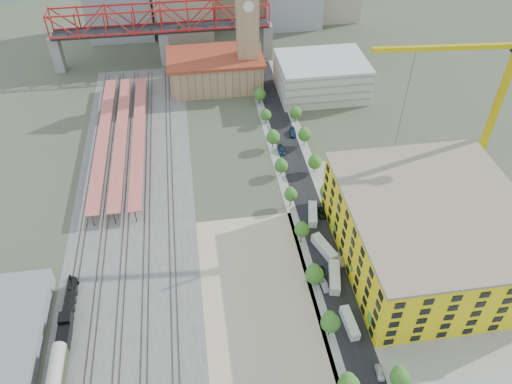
{
  "coord_description": "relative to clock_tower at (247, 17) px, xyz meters",
  "views": [
    {
      "loc": [
        -16.05,
        -102.77,
        101.78
      ],
      "look_at": [
        -0.41,
        1.53,
        10.0
      ],
      "focal_mm": 35.0,
      "sensor_mm": 36.0,
      "label": 1
    }
  ],
  "objects": [
    {
      "name": "clock_tower",
      "position": [
        0.0,
        0.0,
        0.0
      ],
      "size": [
        12.0,
        12.0,
        52.0
      ],
      "color": "tan",
      "rests_on": "ground"
    },
    {
      "name": "street_trees",
      "position": [
        8.0,
        -74.99,
        -28.7
      ],
      "size": [
        15.4,
        124.4,
        8.0
      ],
      "color": "#2F691F",
      "rests_on": "ground"
    },
    {
      "name": "car_4",
      "position": [
        11.0,
        -131.28,
        -28.02
      ],
      "size": [
        1.95,
        4.09,
        1.35
      ],
      "primitive_type": "imported",
      "rotation": [
        0.0,
        0.0,
        -0.09
      ],
      "color": "silver",
      "rests_on": "ground"
    },
    {
      "name": "sidewalk_west",
      "position": [
        2.5,
        -64.99,
        -28.68
      ],
      "size": [
        3.0,
        170.0,
        0.04
      ],
      "primitive_type": "cube",
      "color": "gray",
      "rests_on": "ground"
    },
    {
      "name": "car_3",
      "position": [
        5.0,
        -47.61,
        -27.95
      ],
      "size": [
        2.22,
        5.22,
        1.5
      ],
      "primitive_type": "imported",
      "rotation": [
        0.0,
        0.0,
        0.02
      ],
      "color": "navy",
      "rests_on": "ground"
    },
    {
      "name": "site_trailer_b",
      "position": [
        8.0,
        -104.61,
        -27.34
      ],
      "size": [
        4.82,
        10.22,
        2.7
      ],
      "primitive_type": "cube",
      "rotation": [
        0.0,
        0.0,
        -0.23
      ],
      "color": "silver",
      "rests_on": "ground"
    },
    {
      "name": "distant_hills",
      "position": [
        37.28,
        180.01,
        -108.23
      ],
      "size": [
        647.0,
        264.0,
        227.0
      ],
      "color": "#4C6B59",
      "rests_on": "ground"
    },
    {
      "name": "street_asphalt",
      "position": [
        8.0,
        -64.99,
        -28.67
      ],
      "size": [
        12.0,
        170.0,
        0.06
      ],
      "primitive_type": "cube",
      "color": "black",
      "rests_on": "ground"
    },
    {
      "name": "platform_canopies",
      "position": [
        -49.0,
        -34.99,
        -24.7
      ],
      "size": [
        16.0,
        80.0,
        4.12
      ],
      "color": "#C76D4C",
      "rests_on": "ground"
    },
    {
      "name": "station_hall",
      "position": [
        -13.0,
        2.01,
        -22.03
      ],
      "size": [
        38.0,
        24.0,
        13.1
      ],
      "color": "tan",
      "rests_on": "ground"
    },
    {
      "name": "ground",
      "position": [
        -8.0,
        -79.99,
        -28.7
      ],
      "size": [
        400.0,
        400.0,
        0.0
      ],
      "primitive_type": "plane",
      "color": "#474C38",
      "rests_on": "ground"
    },
    {
      "name": "site_trailer_a",
      "position": [
        8.0,
        -118.33,
        -27.52
      ],
      "size": [
        2.7,
        8.68,
        2.35
      ],
      "primitive_type": "cube",
      "rotation": [
        0.0,
        0.0,
        0.05
      ],
      "color": "silver",
      "rests_on": "ground"
    },
    {
      "name": "construction_pad",
      "position": [
        37.0,
        -99.99,
        -28.67
      ],
      "size": [
        50.0,
        90.0,
        0.06
      ],
      "primitive_type": "cube",
      "color": "gray",
      "rests_on": "ground"
    },
    {
      "name": "car_5",
      "position": [
        11.0,
        -98.54,
        -27.89
      ],
      "size": [
        1.84,
        4.92,
        1.6
      ],
      "primitive_type": "imported",
      "rotation": [
        0.0,
        0.0,
        0.03
      ],
      "color": "gray",
      "rests_on": "ground"
    },
    {
      "name": "dirt_lot",
      "position": [
        -12.0,
        -111.49,
        -28.67
      ],
      "size": [
        28.0,
        67.0,
        0.06
      ],
      "primitive_type": "cube",
      "color": "tan",
      "rests_on": "ground"
    },
    {
      "name": "site_trailer_d",
      "position": [
        8.0,
        -80.78,
        -27.44
      ],
      "size": [
        4.33,
        9.45,
        2.5
      ],
      "primitive_type": "cube",
      "rotation": [
        0.0,
        0.0,
        -0.22
      ],
      "color": "silver",
      "rests_on": "ground"
    },
    {
      "name": "truss_bridge",
      "position": [
        -33.0,
        25.01,
        -9.83
      ],
      "size": [
        94.0,
        9.6,
        25.6
      ],
      "color": "gray",
      "rests_on": "ground"
    },
    {
      "name": "car_6",
      "position": [
        11.0,
        -80.0,
        -28.04
      ],
      "size": [
        2.51,
        4.88,
        1.32
      ],
      "primitive_type": "imported",
      "rotation": [
        0.0,
        0.0,
        -0.07
      ],
      "color": "black",
      "rests_on": "ground"
    },
    {
      "name": "car_1",
      "position": [
        5.0,
        -106.35,
        -27.99
      ],
      "size": [
        1.76,
        4.38,
        1.42
      ],
      "primitive_type": "imported",
      "rotation": [
        0.0,
        0.0,
        0.06
      ],
      "color": "gray",
      "rests_on": "ground"
    },
    {
      "name": "parking_garage",
      "position": [
        28.0,
        -9.99,
        -21.7
      ],
      "size": [
        34.0,
        26.0,
        14.0
      ],
      "primitive_type": "cube",
      "color": "silver",
      "rests_on": "ground"
    },
    {
      "name": "site_trailer_c",
      "position": [
        8.0,
        -94.23,
        -27.38
      ],
      "size": [
        5.52,
        9.92,
        2.63
      ],
      "primitive_type": "cube",
      "rotation": [
        0.0,
        0.0,
        0.33
      ],
      "color": "silver",
      "rests_on": "ground"
    },
    {
      "name": "car_7",
      "position": [
        11.0,
        -37.93,
        -27.91
      ],
      "size": [
        2.76,
        5.62,
        1.57
      ],
      "primitive_type": "imported",
      "rotation": [
        0.0,
        0.0,
        -0.11
      ],
      "color": "#1A2D4C",
      "rests_on": "ground"
    },
    {
      "name": "car_2",
      "position": [
        5.0,
        -102.62,
        -27.96
      ],
      "size": [
        3.12,
        5.56,
        1.47
      ],
      "primitive_type": "imported",
      "rotation": [
        0.0,
        0.0,
        -0.13
      ],
      "color": "black",
      "rests_on": "ground"
    },
    {
      "name": "construction_building",
      "position": [
        34.0,
        -99.99,
        -19.29
      ],
      "size": [
        44.6,
        50.6,
        18.8
      ],
      "color": "yellow",
      "rests_on": "ground"
    },
    {
      "name": "sidewalk_east",
      "position": [
        13.5,
        -64.99,
        -28.68
      ],
      "size": [
        3.0,
        170.0,
        0.04
      ],
      "primitive_type": "cube",
      "color": "gray",
      "rests_on": "ground"
    },
    {
      "name": "locomotive",
      "position": [
        -58.0,
        -105.44,
        -26.69
      ],
      "size": [
        2.79,
        21.49,
        5.37
      ],
      "color": "black",
      "rests_on": "ground"
    },
    {
      "name": "rail_tracks",
      "position": [
        -45.8,
        -62.49,
        -28.55
      ],
      "size": [
        26.56,
        160.0,
        0.18
      ],
      "color": "#382B23",
      "rests_on": "ground"
    },
    {
      "name": "tower_crane",
      "position": [
        56.27,
        -73.94,
        5.19
      ],
      "size": [
        51.4,
        5.78,
        54.91
      ],
      "color": "gold",
      "rests_on": "ground"
    },
    {
      "name": "ballast_strip",
      "position": [
        -44.0,
        -62.49,
        -28.67
      ],
      "size": [
        36.0,
        165.0,
        0.06
      ],
      "primitive_type": "cube",
      "color": "#605E59",
      "rests_on": "ground"
    }
  ]
}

